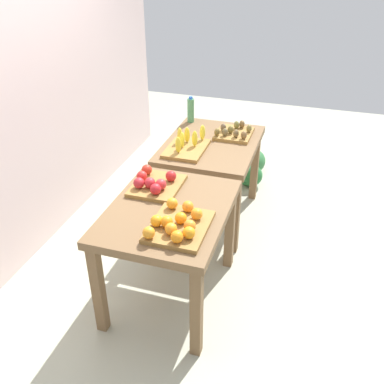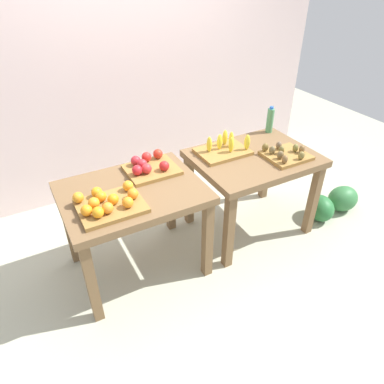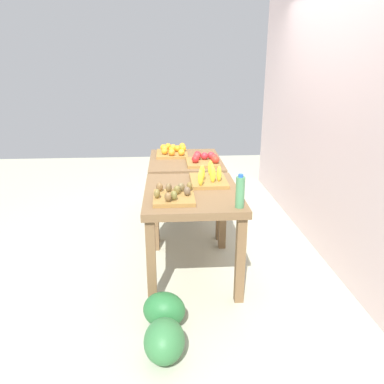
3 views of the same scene
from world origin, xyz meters
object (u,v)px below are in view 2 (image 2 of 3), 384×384
at_px(apple_bin, 150,166).
at_px(kiwi_bin, 286,154).
at_px(watermelon_pile, 332,203).
at_px(display_table_right, 253,167).
at_px(display_table_left, 133,202).
at_px(orange_bin, 108,203).
at_px(water_bottle, 270,120).
at_px(banana_crate, 224,149).

height_order(apple_bin, kiwi_bin, apple_bin).
bearing_deg(watermelon_pile, display_table_right, 164.35).
relative_size(display_table_left, kiwi_bin, 2.89).
relative_size(orange_bin, apple_bin, 1.14).
xyz_separation_m(display_table_left, apple_bin, (0.22, 0.19, 0.16)).
distance_m(display_table_right, kiwi_bin, 0.30).
bearing_deg(apple_bin, kiwi_bin, -17.32).
bearing_deg(display_table_left, water_bottle, 11.93).
bearing_deg(water_bottle, banana_crate, -165.60).
height_order(display_table_left, watermelon_pile, display_table_left).
distance_m(display_table_left, apple_bin, 0.33).
xyz_separation_m(display_table_right, kiwi_bin, (0.21, -0.16, 0.15)).
bearing_deg(display_table_left, watermelon_pile, -7.03).
height_order(display_table_right, orange_bin, orange_bin).
relative_size(display_table_left, banana_crate, 2.36).
bearing_deg(apple_bin, display_table_left, -140.34).
distance_m(orange_bin, banana_crate, 1.17).
distance_m(apple_bin, kiwi_bin, 1.15).
bearing_deg(display_table_left, display_table_right, 0.00).
bearing_deg(orange_bin, banana_crate, 15.15).
relative_size(display_table_left, display_table_right, 1.00).
distance_m(display_table_left, water_bottle, 1.59).
distance_m(banana_crate, water_bottle, 0.65).
bearing_deg(apple_bin, banana_crate, -1.80).
xyz_separation_m(kiwi_bin, water_bottle, (0.21, 0.48, 0.09)).
height_order(display_table_right, banana_crate, banana_crate).
distance_m(apple_bin, water_bottle, 1.32).
relative_size(apple_bin, water_bottle, 1.57).
height_order(water_bottle, watermelon_pile, water_bottle).
bearing_deg(display_table_right, kiwi_bin, -37.24).
height_order(display_table_left, banana_crate, banana_crate).
relative_size(display_table_left, water_bottle, 4.07).
xyz_separation_m(apple_bin, watermelon_pile, (1.77, -0.43, -0.70)).
distance_m(display_table_left, watermelon_pile, 2.09).
bearing_deg(banana_crate, display_table_right, -38.61).
relative_size(display_table_right, watermelon_pile, 1.60).
bearing_deg(banana_crate, kiwi_bin, -37.93).
relative_size(display_table_right, banana_crate, 2.36).
bearing_deg(watermelon_pile, apple_bin, 166.29).
xyz_separation_m(apple_bin, kiwi_bin, (1.10, -0.34, -0.01)).
bearing_deg(display_table_left, apple_bin, 39.66).
relative_size(banana_crate, watermelon_pile, 0.68).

